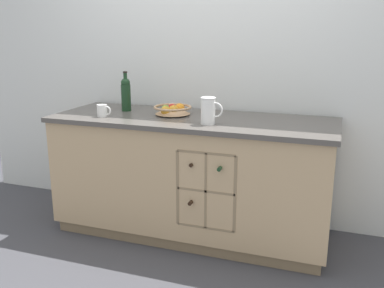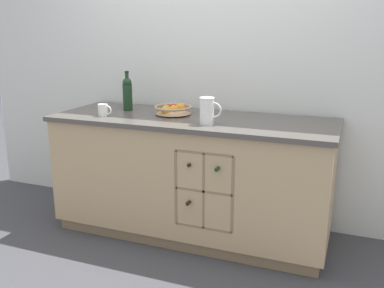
% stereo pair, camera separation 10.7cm
% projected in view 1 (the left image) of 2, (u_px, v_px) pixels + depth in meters
% --- Properties ---
extents(ground_plane, '(14.00, 14.00, 0.00)m').
position_uv_depth(ground_plane, '(192.00, 231.00, 3.38)').
color(ground_plane, '#424247').
extents(back_wall, '(4.45, 0.06, 2.55)m').
position_uv_depth(back_wall, '(210.00, 64.00, 3.44)').
color(back_wall, silver).
rests_on(back_wall, ground_plane).
extents(kitchen_island, '(2.09, 0.78, 0.92)m').
position_uv_depth(kitchen_island, '(192.00, 176.00, 3.26)').
color(kitchen_island, '#8B7354').
rests_on(kitchen_island, ground_plane).
extents(fruit_bowl, '(0.29, 0.29, 0.08)m').
position_uv_depth(fruit_bowl, '(172.00, 109.00, 3.23)').
color(fruit_bowl, tan).
rests_on(fruit_bowl, kitchen_island).
extents(white_pitcher, '(0.16, 0.10, 0.19)m').
position_uv_depth(white_pitcher, '(209.00, 110.00, 2.90)').
color(white_pitcher, white).
rests_on(white_pitcher, kitchen_island).
extents(ceramic_mug, '(0.11, 0.07, 0.09)m').
position_uv_depth(ceramic_mug, '(103.00, 111.00, 3.17)').
color(ceramic_mug, white).
rests_on(ceramic_mug, kitchen_island).
extents(standing_wine_bottle, '(0.08, 0.08, 0.31)m').
position_uv_depth(standing_wine_bottle, '(126.00, 93.00, 3.37)').
color(standing_wine_bottle, '#19381E').
rests_on(standing_wine_bottle, kitchen_island).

